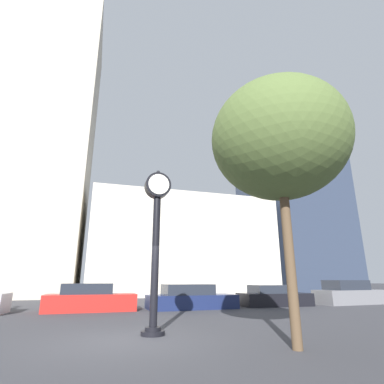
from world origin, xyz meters
name	(u,v)px	position (x,y,z in m)	size (l,w,h in m)	color
ground_plane	(130,341)	(0.00, 0.00, 0.00)	(200.00, 200.00, 0.00)	#38383D
building_tall_tower	(16,141)	(-10.00, 24.00, 15.40)	(14.86, 12.00, 30.80)	#BCB29E
building_storefront_row	(176,248)	(7.42, 24.00, 4.88)	(18.47, 12.00, 9.77)	beige
building_glass_modern	(289,193)	(22.74, 24.00, 12.55)	(9.68, 12.00, 25.09)	#2D384C
street_clock	(156,231)	(0.70, 0.55, 2.98)	(0.82, 0.68, 4.97)	black
car_red	(90,299)	(-1.13, 8.10, 0.56)	(4.39, 1.80, 1.32)	red
car_navy	(191,298)	(4.06, 7.78, 0.53)	(4.84, 2.00, 1.27)	#19234C
car_black	(274,297)	(9.34, 8.01, 0.50)	(4.26, 2.07, 1.19)	black
car_grey	(349,294)	(14.71, 7.71, 0.62)	(4.71, 2.02, 1.47)	slate
bare_tree	(279,140)	(3.48, -2.25, 5.17)	(3.67, 3.67, 6.83)	brown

